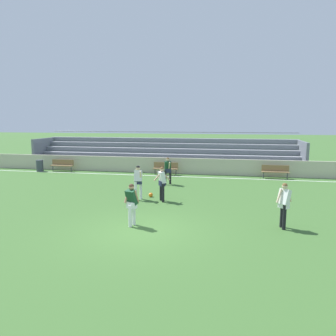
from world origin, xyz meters
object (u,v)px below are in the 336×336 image
(bench_far_left, at_px, (62,164))
(player_white_challenging, at_px, (162,181))
(trash_bin, at_px, (40,166))
(player_dark_overlapping, at_px, (132,201))
(player_dark_trailing_run, at_px, (168,168))
(player_white_on_ball, at_px, (284,201))
(soccer_ball, at_px, (151,195))
(bench_centre_sideline, at_px, (166,167))
(player_white_wide_right, at_px, (138,179))
(bleacher_stand, at_px, (163,153))
(bench_near_wall_gap, at_px, (275,171))

(bench_far_left, distance_m, player_white_challenging, 12.08)
(trash_bin, bearing_deg, player_dark_overlapping, -44.85)
(player_dark_trailing_run, bearing_deg, player_white_on_ball, -50.93)
(bench_far_left, height_order, soccer_ball, bench_far_left)
(bench_centre_sideline, xyz_separation_m, trash_bin, (-9.91, -0.35, -0.10))
(soccer_ball, bearing_deg, bench_far_left, 142.65)
(bench_centre_sideline, relative_size, player_white_wide_right, 1.04)
(player_white_challenging, height_order, player_dark_trailing_run, player_white_challenging)
(bleacher_stand, bearing_deg, bench_near_wall_gap, -19.90)
(player_dark_overlapping, bearing_deg, bench_centre_sideline, 95.00)
(bench_near_wall_gap, height_order, player_white_challenging, player_white_challenging)
(player_white_on_ball, bearing_deg, player_white_wide_right, 154.61)
(player_white_wide_right, bearing_deg, bench_far_left, 138.46)
(bench_far_left, bearing_deg, player_white_challenging, -37.97)
(player_white_challenging, relative_size, player_dark_overlapping, 1.05)
(player_white_on_ball, relative_size, soccer_ball, 7.74)
(player_white_challenging, bearing_deg, player_dark_overlapping, -95.28)
(bleacher_stand, xyz_separation_m, player_dark_overlapping, (1.81, -14.24, -0.32))
(player_white_challenging, relative_size, player_dark_trailing_run, 1.01)
(bench_far_left, height_order, bench_centre_sideline, same)
(bench_far_left, bearing_deg, player_dark_overlapping, -50.64)
(soccer_ball, bearing_deg, player_white_on_ball, -31.94)
(bench_near_wall_gap, bearing_deg, trash_bin, -178.87)
(player_white_wide_right, distance_m, player_white_on_ball, 7.08)
(player_white_challenging, relative_size, soccer_ball, 7.73)
(player_white_challenging, distance_m, soccer_ball, 1.39)
(trash_bin, bearing_deg, bench_centre_sideline, 2.00)
(bench_near_wall_gap, xyz_separation_m, bench_far_left, (-15.82, 0.00, 0.00))
(bench_centre_sideline, bearing_deg, player_white_wide_right, -89.23)
(soccer_ball, bearing_deg, bleacher_stand, 98.15)
(trash_bin, distance_m, soccer_ball, 12.26)
(bench_near_wall_gap, distance_m, soccer_ball, 9.73)
(player_dark_trailing_run, relative_size, player_dark_overlapping, 1.04)
(bench_centre_sideline, relative_size, trash_bin, 2.04)
(player_dark_overlapping, distance_m, soccer_ball, 4.59)
(player_white_challenging, xyz_separation_m, soccer_ball, (-0.76, 0.74, -0.91))
(player_white_wide_right, bearing_deg, bleacher_stand, 95.08)
(bleacher_stand, height_order, bench_near_wall_gap, bleacher_stand)
(bench_near_wall_gap, xyz_separation_m, soccer_ball, (-7.06, -6.69, -0.44))
(bench_centre_sideline, relative_size, player_dark_trailing_run, 1.07)
(player_white_challenging, bearing_deg, bench_centre_sideline, 100.11)
(bench_centre_sideline, xyz_separation_m, player_dark_trailing_run, (0.82, -3.40, 0.45))
(bleacher_stand, bearing_deg, bench_centre_sideline, -74.88)
(player_white_wide_right, xyz_separation_m, player_white_on_ball, (6.40, -3.04, -0.01))
(bleacher_stand, height_order, bench_far_left, bleacher_stand)
(bench_centre_sideline, bearing_deg, soccer_ball, -85.14)
(bench_centre_sideline, distance_m, soccer_ball, 6.73)
(player_dark_trailing_run, bearing_deg, bench_far_left, 159.37)
(player_white_wide_right, bearing_deg, player_white_challenging, -3.79)
(player_dark_overlapping, xyz_separation_m, player_white_on_ball, (5.52, 0.80, 0.06))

